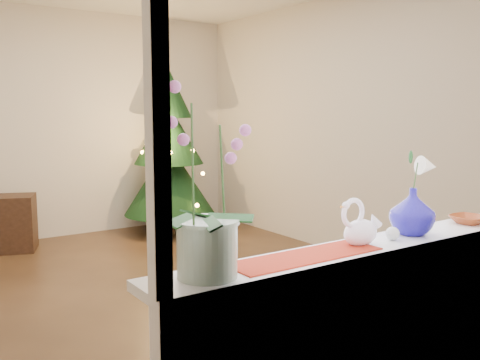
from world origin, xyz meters
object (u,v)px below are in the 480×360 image
at_px(paperweight, 393,233).
at_px(amber_dish, 468,220).
at_px(swan, 361,222).
at_px(blue_vase, 413,208).
at_px(xmas_tree, 169,150).
at_px(orchid_pot, 206,181).

relative_size(paperweight, amber_dish, 0.41).
xyz_separation_m(swan, blue_vase, (0.36, 0.01, 0.03)).
bearing_deg(xmas_tree, swan, -106.13).
bearing_deg(swan, paperweight, -16.67).
xyz_separation_m(swan, xmas_tree, (1.25, 4.31, 0.00)).
bearing_deg(blue_vase, orchid_pot, -179.26).
relative_size(orchid_pot, blue_vase, 2.66).
relative_size(swan, xmas_tree, 0.12).
relative_size(orchid_pot, xmas_tree, 0.34).
height_order(paperweight, xmas_tree, xmas_tree).
xyz_separation_m(blue_vase, xmas_tree, (0.89, 4.31, -0.02)).
relative_size(orchid_pot, paperweight, 10.90).
xyz_separation_m(swan, amber_dish, (0.81, -0.01, -0.08)).
relative_size(paperweight, xmas_tree, 0.03).
height_order(swan, xmas_tree, xmas_tree).
distance_m(orchid_pot, swan, 0.83).
bearing_deg(blue_vase, amber_dish, -1.59).
bearing_deg(orchid_pot, swan, 0.67).
distance_m(amber_dish, xmas_tree, 4.34).
xyz_separation_m(swan, paperweight, (0.19, -0.02, -0.07)).
bearing_deg(blue_vase, swan, -179.09).
bearing_deg(blue_vase, paperweight, -170.86).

